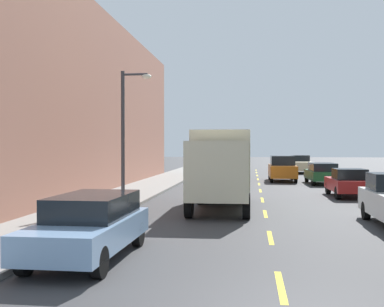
% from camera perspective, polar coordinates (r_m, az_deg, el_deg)
% --- Properties ---
extents(ground_plane, '(160.00, 160.00, 0.00)m').
position_cam_1_polar(ground_plane, '(37.49, 7.75, -3.21)').
color(ground_plane, '#38383A').
extents(sidewalk_left, '(3.20, 120.00, 0.14)m').
position_cam_1_polar(sidewalk_left, '(36.09, -3.56, -3.26)').
color(sidewalk_left, gray).
rests_on(sidewalk_left, ground_plane).
extents(sidewalk_right, '(3.20, 120.00, 0.14)m').
position_cam_1_polar(sidewalk_right, '(36.31, 19.09, -3.28)').
color(sidewalk_right, gray).
rests_on(sidewalk_right, ground_plane).
extents(lane_centerline_dashes, '(0.14, 47.20, 0.01)m').
position_cam_1_polar(lane_centerline_dashes, '(32.01, 7.90, -3.91)').
color(lane_centerline_dashes, yellow).
rests_on(lane_centerline_dashes, ground_plane).
extents(apartment_block_opposite, '(10.00, 36.00, 10.29)m').
position_cam_1_polar(apartment_block_opposite, '(30.48, -18.75, 5.48)').
color(apartment_block_opposite, '#B27560').
rests_on(apartment_block_opposite, ground_plane).
extents(street_lamp, '(1.35, 0.28, 5.79)m').
position_cam_1_polar(street_lamp, '(21.39, -7.63, 3.22)').
color(street_lamp, '#38383D').
rests_on(street_lamp, sidewalk_left).
extents(delivery_box_truck, '(2.43, 7.59, 3.33)m').
position_cam_1_polar(delivery_box_truck, '(21.07, 3.53, -1.25)').
color(delivery_box_truck, beige).
rests_on(delivery_box_truck, ground_plane).
extents(parked_wagon_burgundy, '(1.84, 4.71, 1.50)m').
position_cam_1_polar(parked_wagon_burgundy, '(53.00, 2.84, -1.14)').
color(parked_wagon_burgundy, maroon).
rests_on(parked_wagon_burgundy, ground_plane).
extents(parked_wagon_sky, '(1.89, 4.73, 1.50)m').
position_cam_1_polar(parked_wagon_sky, '(12.02, -11.81, -8.12)').
color(parked_wagon_sky, '#7A9EC6').
rests_on(parked_wagon_sky, ground_plane).
extents(parked_hatchback_teal, '(1.83, 4.04, 1.50)m').
position_cam_1_polar(parked_hatchback_teal, '(56.55, 11.96, -1.08)').
color(parked_hatchback_teal, '#195B60').
rests_on(parked_hatchback_teal, ground_plane).
extents(parked_pickup_champagne, '(2.08, 5.33, 1.73)m').
position_cam_1_polar(parked_pickup_champagne, '(49.66, 12.63, -1.27)').
color(parked_pickup_champagne, tan).
rests_on(parked_pickup_champagne, ground_plane).
extents(parked_hatchback_red, '(1.82, 4.03, 1.50)m').
position_cam_1_polar(parked_hatchback_red, '(26.89, 17.75, -3.25)').
color(parked_hatchback_red, '#AD1E1E').
rests_on(parked_hatchback_red, ground_plane).
extents(parked_wagon_silver, '(1.87, 4.72, 1.50)m').
position_cam_1_polar(parked_wagon_silver, '(62.44, 3.34, -0.83)').
color(parked_wagon_silver, '#B2B5BA').
rests_on(parked_wagon_silver, ground_plane).
extents(parked_wagon_forest, '(1.94, 4.74, 1.50)m').
position_cam_1_polar(parked_wagon_forest, '(35.31, 14.91, -2.18)').
color(parked_wagon_forest, '#194C28').
rests_on(parked_wagon_forest, ground_plane).
extents(moving_orange_sedan, '(1.95, 4.80, 1.93)m').
position_cam_1_polar(moving_orange_sedan, '(37.68, 10.49, -1.70)').
color(moving_orange_sedan, orange).
rests_on(moving_orange_sedan, ground_plane).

